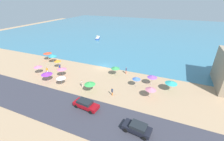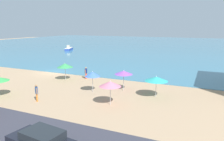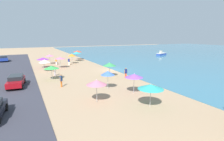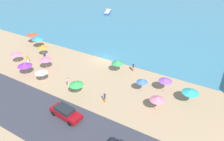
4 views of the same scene
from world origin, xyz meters
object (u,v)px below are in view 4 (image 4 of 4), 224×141
Objects in this scene: beach_umbrella_3 at (41,72)px; beach_umbrella_8 at (45,59)px; beach_umbrella_9 at (32,34)px; beach_umbrella_2 at (42,46)px; beach_umbrella_5 at (16,54)px; beach_umbrella_11 at (157,98)px; bather_2 at (28,59)px; skiff_nearshore at (108,12)px; beach_umbrella_0 at (25,65)px; beach_umbrella_6 at (118,62)px; bather_1 at (105,97)px; bather_0 at (133,66)px; beach_umbrella_4 at (191,91)px; beach_umbrella_12 at (38,38)px; bather_4 at (68,82)px; bather_3 at (45,56)px; beach_umbrella_10 at (142,81)px; beach_umbrella_1 at (166,80)px; beach_umbrella_7 at (76,84)px; parked_car_1 at (66,112)px.

beach_umbrella_8 is (-2.38, 3.25, 0.14)m from beach_umbrella_3.
beach_umbrella_9 is at bearing 142.89° from beach_umbrella_3.
beach_umbrella_2 reaches higher than beach_umbrella_5.
beach_umbrella_9 reaches higher than beach_umbrella_8.
bather_2 is at bearing 179.02° from beach_umbrella_11.
skiff_nearshore is at bearing 96.92° from bather_2.
beach_umbrella_0 is 13.53m from beach_umbrella_9.
beach_umbrella_3 is 12.68m from beach_umbrella_6.
bather_1 is (2.57, -8.20, -1.06)m from beach_umbrella_6.
bather_0 is (13.58, 7.41, -1.16)m from beach_umbrella_8.
beach_umbrella_4 reaches higher than bather_0.
beach_umbrella_2 is at bearing -30.75° from beach_umbrella_12.
bather_4 is at bearing -10.70° from bather_2.
beach_umbrella_4 is (25.86, 6.68, -0.03)m from beach_umbrella_0.
beach_umbrella_5 is 18.98m from beach_umbrella_6.
bather_3 is (3.36, 3.62, -1.13)m from beach_umbrella_5.
bather_0 is at bearing 55.33° from bather_4.
beach_umbrella_3 is 0.97× the size of beach_umbrella_6.
beach_umbrella_9 is 1.12× the size of beach_umbrella_11.
bather_1 is at bearing -124.27° from beach_umbrella_10.
bather_4 is (9.86, -4.69, 0.04)m from bather_3.
bather_2 is at bearing -170.22° from beach_umbrella_1.
bather_4 is at bearing -124.67° from bather_0.
beach_umbrella_10 is at bearing 8.65° from beach_umbrella_5.
beach_umbrella_8 is (1.62, 3.13, 0.11)m from beach_umbrella_0.
beach_umbrella_6 is at bearing 33.94° from beach_umbrella_0.
beach_umbrella_11 is (9.47, -6.08, 0.00)m from beach_umbrella_6.
beach_umbrella_6 is at bearing 7.41° from beach_umbrella_2.
bather_4 is (14.95, -7.96, -1.32)m from beach_umbrella_12.
beach_umbrella_1 is 1.01× the size of beach_umbrella_10.
beach_umbrella_5 is 15.77m from beach_umbrella_7.
bather_1 reaches higher than bather_4.
parked_car_1 is at bearing -139.06° from beach_umbrella_4.
beach_umbrella_8 is 9.87m from beach_umbrella_12.
beach_umbrella_6 is 13.43m from parked_car_1.
beach_umbrella_6 reaches higher than skiff_nearshore.
beach_umbrella_11 is 0.50× the size of parked_car_1.
beach_umbrella_8 is 13.70m from parked_car_1.
bather_1 is at bearing -72.60° from beach_umbrella_6.
beach_umbrella_3 is at bearing -178.14° from beach_umbrella_7.
skiff_nearshore is at bearing 133.29° from beach_umbrella_1.
beach_umbrella_10 is (15.03, 5.71, 0.07)m from beach_umbrella_3.
beach_umbrella_4 is at bearing 23.81° from beach_umbrella_7.
bather_2 is at bearing -173.05° from beach_umbrella_4.
bather_0 is at bearing 16.64° from bather_3.
beach_umbrella_10 is 6.35m from bather_0.
bather_4 is at bearing -28.04° from beach_umbrella_12.
bather_1 is (-10.26, -6.10, -0.98)m from beach_umbrella_4.
beach_umbrella_8 reaches higher than bather_1.
beach_umbrella_5 reaches higher than bather_0.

